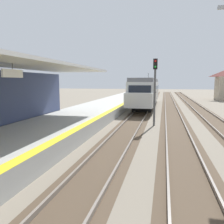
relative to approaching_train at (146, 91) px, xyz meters
The scene contains 6 objects.
station_platform 17.40m from the approaching_train, 104.73° to the right, with size 5.00×80.00×0.91m.
track_pair_nearest_platform 12.93m from the approaching_train, 90.02° to the right, with size 2.34×120.00×0.16m.
track_pair_middle 13.36m from the approaching_train, 75.09° to the right, with size 2.34×120.00×0.16m.
track_pair_far_side 14.60m from the approaching_train, 61.94° to the right, with size 2.34×120.00×0.16m.
approaching_train is the anchor object (origin of this frame).
rail_signal_post 14.32m from the approaching_train, 82.99° to the right, with size 0.32×0.34×5.20m.
Camera 1 is at (4.36, 0.42, 3.46)m, focal length 36.73 mm.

